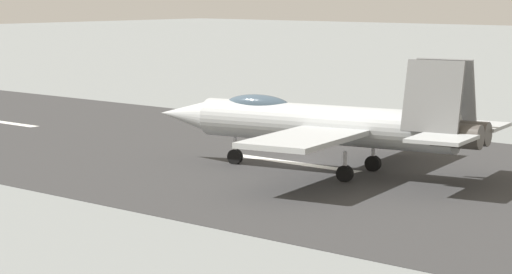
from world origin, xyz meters
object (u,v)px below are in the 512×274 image
(crew_person, at_px, (236,113))
(marker_cone_mid, at_px, (423,130))
(fighter_jet, at_px, (325,123))
(marker_cone_far, at_px, (205,107))

(crew_person, distance_m, marker_cone_mid, 12.06)
(marker_cone_mid, bearing_deg, fighter_jet, 103.64)
(marker_cone_mid, height_order, marker_cone_far, same)
(marker_cone_mid, xyz_separation_m, marker_cone_far, (18.25, 0.00, 0.00))
(fighter_jet, bearing_deg, crew_person, -34.30)
(fighter_jet, relative_size, marker_cone_far, 32.45)
(marker_cone_mid, distance_m, marker_cone_far, 18.25)
(marker_cone_far, bearing_deg, crew_person, 147.20)
(marker_cone_far, bearing_deg, fighter_jet, 146.19)
(marker_cone_far, bearing_deg, marker_cone_mid, 180.00)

